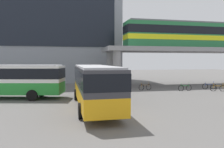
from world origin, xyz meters
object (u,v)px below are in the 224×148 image
(train, at_px, (187,35))
(bus_main, at_px, (94,82))
(bicycle_brown, at_px, (145,87))
(station_building, at_px, (39,20))
(bicycle_orange, at_px, (218,88))
(bicycle_blue, at_px, (209,86))
(bicycle_green, at_px, (185,88))
(bus_secondary, at_px, (5,78))

(train, bearing_deg, bus_main, -140.08)
(bicycle_brown, bearing_deg, station_building, 132.67)
(bus_main, xyz_separation_m, bicycle_orange, (15.57, 5.96, -1.63))
(bus_main, height_order, bicycle_orange, bus_main)
(bicycle_brown, relative_size, bicycle_orange, 1.06)
(bicycle_brown, distance_m, bicycle_orange, 8.61)
(bus_main, bearing_deg, station_building, 105.93)
(train, xyz_separation_m, bicycle_orange, (0.11, -6.97, -7.11))
(station_building, xyz_separation_m, bicycle_orange, (22.47, -18.23, -10.51))
(bicycle_blue, bearing_deg, bicycle_green, -168.28)
(bus_main, bearing_deg, bicycle_blue, 26.50)
(train, relative_size, bicycle_blue, 10.83)
(station_building, bearing_deg, train, -26.73)
(bicycle_blue, height_order, bicycle_green, same)
(bus_secondary, bearing_deg, bicycle_green, 3.89)
(train, xyz_separation_m, bus_main, (-15.46, -12.93, -5.48))
(bicycle_blue, relative_size, bicycle_green, 0.98)
(bicycle_brown, bearing_deg, bicycle_orange, -18.39)
(train, xyz_separation_m, bicycle_blue, (0.32, -5.07, -7.11))
(bus_secondary, xyz_separation_m, bicycle_orange, (23.45, 0.25, -1.63))
(train, relative_size, bus_secondary, 1.67)
(bicycle_green, xyz_separation_m, bicycle_brown, (-4.47, 1.62, 0.00))
(train, bearing_deg, bicycle_brown, -152.19)
(station_building, bearing_deg, bus_main, -74.07)
(bicycle_orange, bearing_deg, bicycle_green, 163.54)
(bicycle_orange, bearing_deg, station_building, 140.95)
(bus_secondary, relative_size, bicycle_blue, 6.48)
(bicycle_blue, height_order, bicycle_orange, same)
(bus_main, relative_size, bicycle_blue, 6.32)
(bicycle_orange, bearing_deg, bicycle_brown, 161.61)
(bicycle_green, bearing_deg, station_building, 137.61)
(bicycle_green, bearing_deg, bus_secondary, -176.11)
(bicycle_blue, bearing_deg, bus_secondary, -174.79)
(bus_main, relative_size, bicycle_brown, 6.25)
(station_building, distance_m, bus_main, 26.68)
(station_building, bearing_deg, bicycle_green, -42.39)
(bus_main, bearing_deg, bicycle_green, 30.73)
(bus_secondary, height_order, bicycle_green, bus_secondary)
(bicycle_blue, distance_m, bicycle_green, 3.99)
(bicycle_blue, bearing_deg, bicycle_orange, -96.23)
(bus_main, relative_size, bus_secondary, 0.98)
(bus_main, height_order, bus_secondary, same)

